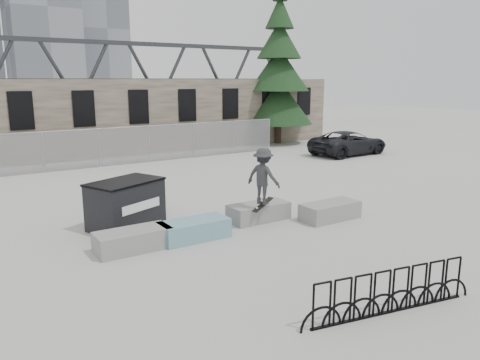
# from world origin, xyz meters

# --- Properties ---
(ground) EXTENTS (120.00, 120.00, 0.00)m
(ground) POSITION_xyz_m (0.00, 0.00, 0.00)
(ground) COLOR #B2B3AE
(ground) RESTS_ON ground
(stone_wall) EXTENTS (36.00, 2.58, 4.50)m
(stone_wall) POSITION_xyz_m (0.00, 16.24, 2.26)
(stone_wall) COLOR brown
(stone_wall) RESTS_ON ground
(chainlink_fence) EXTENTS (22.06, 0.06, 2.02)m
(chainlink_fence) POSITION_xyz_m (-0.00, 12.50, 1.04)
(chainlink_fence) COLOR gray
(chainlink_fence) RESTS_ON ground
(planter_far_left) EXTENTS (2.00, 0.90, 0.56)m
(planter_far_left) POSITION_xyz_m (-2.95, -0.13, 0.30)
(planter_far_left) COLOR gray
(planter_far_left) RESTS_ON ground
(planter_center_left) EXTENTS (2.00, 0.90, 0.56)m
(planter_center_left) POSITION_xyz_m (-1.17, -0.23, 0.30)
(planter_center_left) COLOR teal
(planter_center_left) RESTS_ON ground
(planter_center_right) EXTENTS (2.00, 0.90, 0.56)m
(planter_center_right) POSITION_xyz_m (1.44, 0.24, 0.30)
(planter_center_right) COLOR gray
(planter_center_right) RESTS_ON ground
(planter_offset) EXTENTS (2.00, 0.90, 0.56)m
(planter_offset) POSITION_xyz_m (3.46, -0.94, 0.30)
(planter_offset) COLOR gray
(planter_offset) RESTS_ON ground
(dumpster) EXTENTS (2.58, 2.12, 1.47)m
(dumpster) POSITION_xyz_m (-2.39, 1.94, 0.74)
(dumpster) COLOR black
(dumpster) RESTS_ON ground
(bike_rack) EXTENTS (3.98, 0.82, 0.90)m
(bike_rack) POSITION_xyz_m (0.02, -6.20, 0.44)
(bike_rack) COLOR black
(bike_rack) RESTS_ON ground
(spruce_tree) EXTENTS (4.82, 4.82, 11.50)m
(spruce_tree) POSITION_xyz_m (13.56, 14.90, 4.76)
(spruce_tree) COLOR #38281E
(spruce_tree) RESTS_ON ground
(truss_bridge) EXTENTS (70.00, 3.00, 9.80)m
(truss_bridge) POSITION_xyz_m (10.00, 55.00, 4.13)
(truss_bridge) COLOR #2D3033
(truss_bridge) RESTS_ON ground
(suv) EXTENTS (5.27, 2.60, 1.44)m
(suv) POSITION_xyz_m (13.92, 8.34, 0.72)
(suv) COLOR black
(suv) RESTS_ON ground
(skateboarder) EXTENTS (1.03, 1.29, 1.96)m
(skateboarder) POSITION_xyz_m (1.24, -0.26, 1.57)
(skateboarder) COLOR #2E2E31
(skateboarder) RESTS_ON ground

